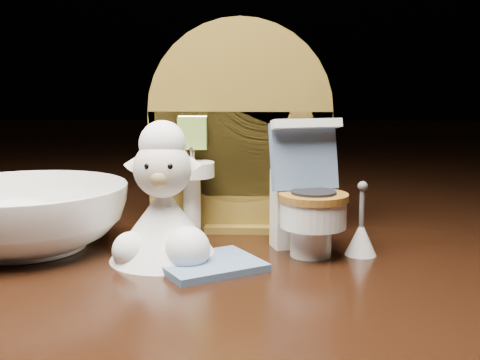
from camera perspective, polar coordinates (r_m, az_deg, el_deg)
The scene contains 6 objects.
backdrop_panel at distance 0.43m, azimuth -0.09°, elevation 3.90°, with size 0.13×0.05×0.15m.
toy_toilet at distance 0.38m, azimuth 6.35°, elevation -2.31°, with size 0.05×0.06×0.08m.
bath_mat at distance 0.35m, azimuth -2.93°, elevation -8.02°, with size 0.06×0.05×0.00m, color slate.
toilet_brush at distance 0.38m, azimuth 11.40°, elevation -5.21°, with size 0.02×0.02×0.05m.
plush_lamb at distance 0.36m, azimuth -7.22°, elevation -2.99°, with size 0.07×0.07×0.09m.
ceramic_bowl at distance 0.41m, azimuth -19.72°, elevation -3.32°, with size 0.13×0.13×0.04m, color white.
Camera 1 is at (0.02, -0.36, 0.11)m, focal length 45.00 mm.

